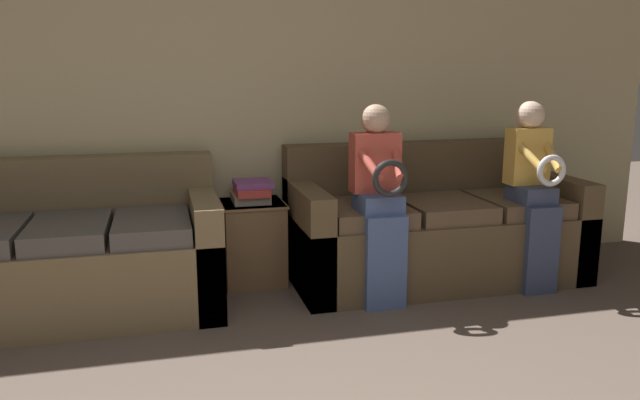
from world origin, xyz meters
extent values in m
cube|color=#C6B789|center=(0.00, 3.11, 1.27)|extent=(6.66, 0.06, 2.55)
cube|color=brown|center=(1.38, 2.61, 0.23)|extent=(1.98, 0.86, 0.47)
cube|color=brown|center=(1.38, 2.94, 0.69)|extent=(1.98, 0.20, 0.45)
cube|color=brown|center=(0.47, 2.61, 0.35)|extent=(0.16, 0.86, 0.69)
cube|color=brown|center=(2.29, 2.61, 0.35)|extent=(0.16, 0.86, 0.69)
cube|color=brown|center=(0.83, 2.51, 0.52)|extent=(0.52, 0.62, 0.11)
cube|color=brown|center=(1.38, 2.51, 0.52)|extent=(0.52, 0.62, 0.11)
cube|color=brown|center=(1.93, 2.51, 0.52)|extent=(0.52, 0.62, 0.11)
cube|color=brown|center=(-0.95, 2.58, 0.23)|extent=(1.70, 0.92, 0.47)
cube|color=brown|center=(-0.95, 2.95, 0.68)|extent=(1.70, 0.20, 0.42)
cube|color=brown|center=(-0.19, 2.58, 0.34)|extent=(0.16, 0.92, 0.68)
cube|color=#514C47|center=(-0.95, 2.48, 0.52)|extent=(0.43, 0.68, 0.11)
cube|color=#514C47|center=(-0.50, 2.48, 0.52)|extent=(0.43, 0.68, 0.11)
cube|color=#475B8E|center=(0.85, 2.18, 0.29)|extent=(0.25, 0.10, 0.58)
cube|color=#475B8E|center=(0.85, 2.32, 0.63)|extent=(0.25, 0.28, 0.11)
cube|color=#C64C3D|center=(0.85, 2.39, 0.87)|extent=(0.30, 0.14, 0.37)
sphere|color=tan|center=(0.85, 2.39, 1.13)|extent=(0.18, 0.18, 0.18)
torus|color=black|center=(0.85, 2.12, 0.81)|extent=(0.22, 0.04, 0.22)
cylinder|color=#C64C3D|center=(0.76, 2.25, 0.90)|extent=(0.11, 0.31, 0.21)
cylinder|color=#C64C3D|center=(0.94, 2.25, 0.90)|extent=(0.11, 0.31, 0.21)
cube|color=#384260|center=(1.91, 2.18, 0.29)|extent=(0.23, 0.10, 0.58)
cube|color=#384260|center=(1.91, 2.32, 0.63)|extent=(0.23, 0.28, 0.11)
cube|color=gold|center=(1.91, 2.39, 0.87)|extent=(0.27, 0.14, 0.37)
sphere|color=beige|center=(1.91, 2.39, 1.14)|extent=(0.18, 0.18, 0.18)
torus|color=silver|center=(1.91, 2.12, 0.82)|extent=(0.20, 0.04, 0.20)
cylinder|color=gold|center=(1.83, 2.25, 0.90)|extent=(0.11, 0.31, 0.21)
cylinder|color=gold|center=(1.99, 2.25, 0.90)|extent=(0.11, 0.31, 0.21)
cube|color=brown|center=(0.15, 2.85, 0.28)|extent=(0.40, 0.40, 0.56)
cube|color=brown|center=(0.15, 2.85, 0.55)|extent=(0.42, 0.42, 0.02)
cube|color=gray|center=(0.14, 2.86, 0.59)|extent=(0.24, 0.26, 0.06)
cube|color=#BC3833|center=(0.15, 2.84, 0.64)|extent=(0.22, 0.29, 0.05)
cube|color=#7A4284|center=(0.16, 2.86, 0.68)|extent=(0.25, 0.27, 0.04)
camera|label=1|loc=(-0.42, -1.21, 1.43)|focal=35.00mm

